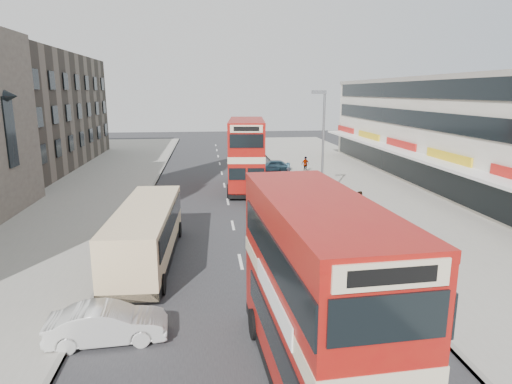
{
  "coord_description": "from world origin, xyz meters",
  "views": [
    {
      "loc": [
        -1.54,
        -12.08,
        8.03
      ],
      "look_at": [
        0.37,
        4.65,
        4.21
      ],
      "focal_mm": 31.09,
      "sensor_mm": 36.0,
      "label": 1
    }
  ],
  "objects_px": {
    "car_left_front": "(107,324)",
    "bus_second": "(247,154)",
    "car_right_a": "(314,209)",
    "car_right_c": "(273,166)",
    "street_lamp": "(322,139)",
    "coach": "(146,232)",
    "car_right_b": "(296,189)",
    "pedestrian_near": "(359,203)",
    "bus_main": "(317,294)",
    "pedestrian_far": "(305,164)",
    "cyclist": "(288,186)"
  },
  "relations": [
    {
      "from": "car_left_front",
      "to": "bus_second",
      "type": "bearing_deg",
      "value": -20.48
    },
    {
      "from": "car_right_a",
      "to": "car_right_c",
      "type": "distance_m",
      "value": 17.36
    },
    {
      "from": "car_right_c",
      "to": "street_lamp",
      "type": "bearing_deg",
      "value": 7.49
    },
    {
      "from": "coach",
      "to": "car_right_b",
      "type": "bearing_deg",
      "value": 54.03
    },
    {
      "from": "pedestrian_near",
      "to": "car_left_front",
      "type": "bearing_deg",
      "value": 4.06
    },
    {
      "from": "coach",
      "to": "pedestrian_near",
      "type": "xyz_separation_m",
      "value": [
        12.82,
        6.57,
        -0.56
      ]
    },
    {
      "from": "coach",
      "to": "street_lamp",
      "type": "bearing_deg",
      "value": 42.87
    },
    {
      "from": "bus_main",
      "to": "pedestrian_far",
      "type": "distance_m",
      "value": 33.02
    },
    {
      "from": "street_lamp",
      "to": "cyclist",
      "type": "bearing_deg",
      "value": 114.24
    },
    {
      "from": "car_right_a",
      "to": "cyclist",
      "type": "height_order",
      "value": "cyclist"
    },
    {
      "from": "coach",
      "to": "cyclist",
      "type": "distance_m",
      "value": 16.11
    },
    {
      "from": "car_right_b",
      "to": "pedestrian_near",
      "type": "bearing_deg",
      "value": 24.37
    },
    {
      "from": "street_lamp",
      "to": "coach",
      "type": "height_order",
      "value": "street_lamp"
    },
    {
      "from": "car_right_c",
      "to": "pedestrian_near",
      "type": "xyz_separation_m",
      "value": [
        3.09,
        -17.29,
        0.33
      ]
    },
    {
      "from": "coach",
      "to": "car_left_front",
      "type": "height_order",
      "value": "coach"
    },
    {
      "from": "bus_main",
      "to": "car_left_front",
      "type": "height_order",
      "value": "bus_main"
    },
    {
      "from": "car_right_b",
      "to": "car_left_front",
      "type": "bearing_deg",
      "value": -29.37
    },
    {
      "from": "car_right_a",
      "to": "car_right_c",
      "type": "relative_size",
      "value": 1.2
    },
    {
      "from": "cyclist",
      "to": "bus_main",
      "type": "bearing_deg",
      "value": -93.75
    },
    {
      "from": "bus_second",
      "to": "coach",
      "type": "distance_m",
      "value": 16.99
    },
    {
      "from": "car_right_b",
      "to": "pedestrian_far",
      "type": "distance_m",
      "value": 10.16
    },
    {
      "from": "street_lamp",
      "to": "bus_main",
      "type": "height_order",
      "value": "street_lamp"
    },
    {
      "from": "street_lamp",
      "to": "car_left_front",
      "type": "bearing_deg",
      "value": -124.67
    },
    {
      "from": "coach",
      "to": "cyclist",
      "type": "relative_size",
      "value": 4.35
    },
    {
      "from": "car_right_a",
      "to": "pedestrian_near",
      "type": "height_order",
      "value": "pedestrian_near"
    },
    {
      "from": "coach",
      "to": "car_right_b",
      "type": "distance_m",
      "value": 16.03
    },
    {
      "from": "car_right_a",
      "to": "pedestrian_near",
      "type": "bearing_deg",
      "value": 84.09
    },
    {
      "from": "car_right_a",
      "to": "car_right_c",
      "type": "height_order",
      "value": "car_right_a"
    },
    {
      "from": "bus_second",
      "to": "street_lamp",
      "type": "bearing_deg",
      "value": 132.32
    },
    {
      "from": "bus_main",
      "to": "cyclist",
      "type": "distance_m",
      "value": 23.35
    },
    {
      "from": "car_left_front",
      "to": "car_right_c",
      "type": "bearing_deg",
      "value": -22.23
    },
    {
      "from": "car_left_front",
      "to": "car_right_a",
      "type": "relative_size",
      "value": 0.9
    },
    {
      "from": "bus_second",
      "to": "car_right_a",
      "type": "relative_size",
      "value": 2.44
    },
    {
      "from": "car_left_front",
      "to": "car_right_a",
      "type": "xyz_separation_m",
      "value": [
        10.21,
        13.5,
        -0.01
      ]
    },
    {
      "from": "coach",
      "to": "car_right_a",
      "type": "height_order",
      "value": "coach"
    },
    {
      "from": "street_lamp",
      "to": "pedestrian_near",
      "type": "bearing_deg",
      "value": -57.65
    },
    {
      "from": "car_right_b",
      "to": "pedestrian_far",
      "type": "height_order",
      "value": "pedestrian_far"
    },
    {
      "from": "street_lamp",
      "to": "car_right_b",
      "type": "height_order",
      "value": "street_lamp"
    },
    {
      "from": "car_right_c",
      "to": "coach",
      "type": "bearing_deg",
      "value": -19.67
    },
    {
      "from": "bus_main",
      "to": "coach",
      "type": "relative_size",
      "value": 0.98
    },
    {
      "from": "street_lamp",
      "to": "bus_second",
      "type": "relative_size",
      "value": 0.78
    },
    {
      "from": "car_left_front",
      "to": "cyclist",
      "type": "bearing_deg",
      "value": -29.93
    },
    {
      "from": "car_right_a",
      "to": "cyclist",
      "type": "xyz_separation_m",
      "value": [
        -0.45,
        6.6,
        0.13
      ]
    },
    {
      "from": "coach",
      "to": "car_right_c",
      "type": "xyz_separation_m",
      "value": [
        9.73,
        23.86,
        -0.89
      ]
    },
    {
      "from": "bus_second",
      "to": "car_right_b",
      "type": "height_order",
      "value": "bus_second"
    },
    {
      "from": "bus_main",
      "to": "cyclist",
      "type": "bearing_deg",
      "value": -102.23
    },
    {
      "from": "car_left_front",
      "to": "cyclist",
      "type": "height_order",
      "value": "cyclist"
    },
    {
      "from": "car_left_front",
      "to": "car_right_b",
      "type": "bearing_deg",
      "value": -31.7
    },
    {
      "from": "car_left_front",
      "to": "coach",
      "type": "bearing_deg",
      "value": -7.42
    },
    {
      "from": "car_left_front",
      "to": "pedestrian_near",
      "type": "xyz_separation_m",
      "value": [
        13.24,
        13.57,
        0.3
      ]
    }
  ]
}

